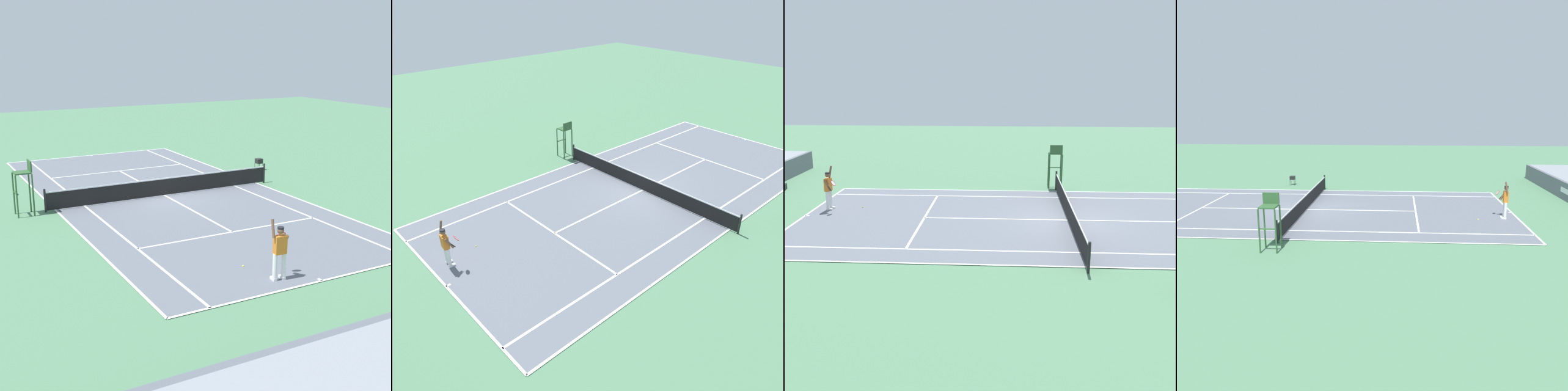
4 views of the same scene
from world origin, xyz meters
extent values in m
plane|color=#4C7A56|center=(0.00, 0.00, 0.00)|extent=(80.00, 80.00, 0.00)
cube|color=slate|center=(0.00, 0.00, 0.01)|extent=(10.98, 23.78, 0.02)
cube|color=white|center=(0.00, 11.89, 0.02)|extent=(10.98, 0.10, 0.01)
cube|color=white|center=(-5.49, 0.00, 0.02)|extent=(0.10, 23.78, 0.01)
cube|color=white|center=(5.49, 0.00, 0.02)|extent=(0.10, 23.78, 0.01)
cube|color=white|center=(-4.11, 0.00, 0.02)|extent=(0.10, 23.78, 0.01)
cube|color=white|center=(4.11, 0.00, 0.02)|extent=(0.10, 23.78, 0.01)
cube|color=white|center=(0.00, 6.40, 0.02)|extent=(8.22, 0.10, 0.01)
cube|color=white|center=(0.00, -6.40, 0.02)|extent=(8.22, 0.10, 0.01)
cube|color=white|center=(0.00, 0.00, 0.02)|extent=(0.10, 12.80, 0.01)
cube|color=white|center=(0.00, 11.79, 0.02)|extent=(0.10, 0.20, 0.01)
cylinder|color=black|center=(-5.94, 0.00, 0.54)|extent=(0.10, 0.10, 1.07)
cylinder|color=black|center=(5.94, 0.00, 0.54)|extent=(0.10, 0.10, 1.07)
cube|color=black|center=(0.00, 0.00, 0.48)|extent=(11.78, 0.02, 0.84)
cube|color=white|center=(0.00, 0.00, 0.90)|extent=(11.78, 0.03, 0.06)
cylinder|color=white|center=(1.34, 11.15, 0.46)|extent=(0.15, 0.15, 0.92)
cylinder|color=white|center=(1.02, 11.18, 0.46)|extent=(0.15, 0.15, 0.92)
cube|color=white|center=(1.33, 11.09, 0.05)|extent=(0.15, 0.29, 0.10)
cube|color=white|center=(1.01, 11.12, 0.05)|extent=(0.15, 0.29, 0.10)
cube|color=orange|center=(1.18, 11.17, 1.22)|extent=(0.42, 0.28, 0.60)
sphere|color=brown|center=(1.18, 11.17, 1.69)|extent=(0.22, 0.22, 0.22)
cylinder|color=black|center=(1.18, 11.17, 1.78)|extent=(0.21, 0.21, 0.06)
cylinder|color=brown|center=(1.43, 11.11, 1.78)|extent=(0.11, 0.22, 0.61)
cylinder|color=brown|center=(0.91, 11.09, 1.24)|extent=(0.12, 0.33, 0.56)
cylinder|color=black|center=(0.86, 10.97, 1.11)|extent=(0.05, 0.19, 0.25)
torus|color=red|center=(0.86, 10.80, 1.37)|extent=(0.32, 0.22, 0.26)
cylinder|color=silver|center=(0.86, 10.80, 1.37)|extent=(0.28, 0.18, 0.22)
sphere|color=#D1E533|center=(1.59, 9.69, 0.03)|extent=(0.07, 0.07, 0.07)
cylinder|color=#2D562D|center=(7.21, 0.35, 0.95)|extent=(0.07, 0.07, 1.90)
cylinder|color=#2D562D|center=(7.21, -0.35, 0.95)|extent=(0.07, 0.07, 1.90)
cylinder|color=#2D562D|center=(6.51, 0.35, 0.95)|extent=(0.07, 0.07, 1.90)
cylinder|color=#2D562D|center=(6.51, -0.35, 0.95)|extent=(0.07, 0.07, 1.90)
cube|color=#2D562D|center=(6.86, 0.00, 1.93)|extent=(0.70, 0.70, 0.06)
cube|color=#2D562D|center=(6.51, 0.00, 2.20)|extent=(0.06, 0.70, 0.48)
cube|color=#2D562D|center=(7.18, 0.00, 1.04)|extent=(0.10, 0.70, 0.04)
cube|color=black|center=(-7.50, -2.78, 0.56)|extent=(0.36, 0.36, 0.28)
cylinder|color=black|center=(-7.67, -2.95, 0.21)|extent=(0.02, 0.02, 0.42)
cylinder|color=black|center=(-7.33, -2.95, 0.21)|extent=(0.02, 0.02, 0.42)
cylinder|color=black|center=(-7.67, -2.61, 0.21)|extent=(0.02, 0.02, 0.42)
cylinder|color=black|center=(-7.33, -2.61, 0.21)|extent=(0.02, 0.02, 0.42)
ellipsoid|color=#D1E533|center=(-7.50, -2.78, 0.64)|extent=(0.30, 0.30, 0.12)
camera|label=1|loc=(11.48, 24.85, 7.39)|focal=52.16mm
camera|label=2|loc=(-12.80, 16.09, 10.87)|focal=37.11mm
camera|label=3|loc=(-21.24, 2.63, 6.34)|focal=45.61mm
camera|label=4|loc=(22.88, 5.34, 6.03)|focal=37.24mm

